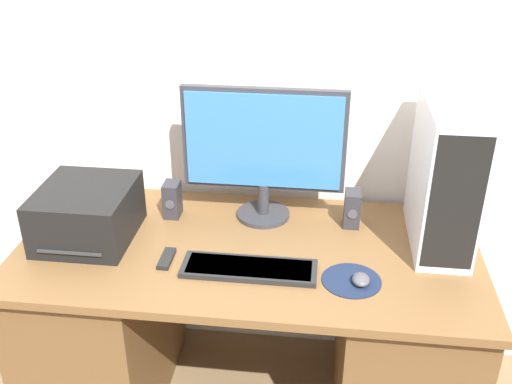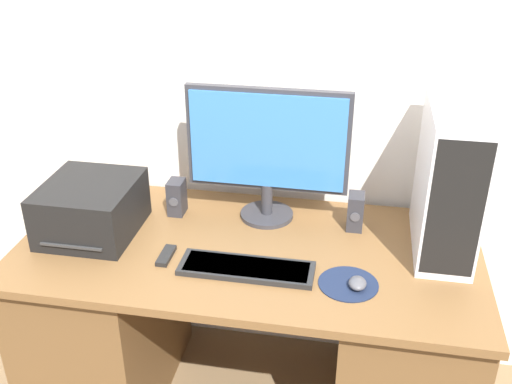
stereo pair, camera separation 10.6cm
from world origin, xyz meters
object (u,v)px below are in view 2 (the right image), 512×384
Objects in this scene: speaker_left at (177,197)px; keyboard at (247,268)px; monitor at (268,147)px; mouse at (357,283)px; computer_tower at (449,181)px; printer at (91,208)px; speaker_right at (355,212)px; remote_control at (166,256)px.

keyboard is at bearing -44.54° from speaker_left.
speaker_left is (-0.34, -0.04, -0.22)m from monitor.
mouse reaches higher than keyboard.
computer_tower reaches higher than printer.
speaker_left is at bearing -173.63° from monitor.
speaker_left is at bearing 176.33° from computer_tower.
speaker_left is (0.26, 0.18, -0.03)m from printer.
printer is 0.32m from speaker_left.
computer_tower is at bearing 5.78° from printer.
monitor reaches higher than speaker_left.
printer is 0.94m from speaker_right.
speaker_left is at bearing 35.66° from printer.
remote_control is at bearing 174.70° from keyboard.
keyboard is at bearing -5.30° from remote_control.
remote_control is at bearing 175.02° from mouse.
printer is 2.60× the size of speaker_left.
keyboard is 6.25× the size of mouse.
printer is (-0.95, 0.17, 0.08)m from mouse.
computer_tower is 3.73× the size of speaker_left.
speaker_right is (-0.02, 0.37, 0.05)m from mouse.
printer is at bearing 169.65° from mouse.
mouse is 0.37m from speaker_right.
speaker_right is at bearing 11.93° from printer.
mouse is 0.14× the size of computer_tower.
speaker_left reaches higher than mouse.
keyboard is (-0.01, -0.37, -0.27)m from monitor.
speaker_right is at bearing 166.12° from computer_tower.
keyboard is at bearing 175.27° from mouse.
monitor is 0.66m from printer.
computer_tower is at bearing -13.88° from speaker_right.
printer is (-0.59, -0.22, -0.19)m from monitor.
printer is at bearing -159.53° from monitor.
monitor is 5.07× the size of remote_control.
computer_tower reaches higher than keyboard.
monitor is at bearing 131.63° from mouse.
mouse is (0.36, -0.03, 0.01)m from keyboard.
printer is at bearing -174.22° from computer_tower.
printer reaches higher than mouse.
remote_control is (0.31, -0.12, -0.09)m from printer.
speaker_left is at bearing -179.09° from speaker_right.
printer is at bearing 166.34° from keyboard.
speaker_right is at bearing 45.48° from keyboard.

